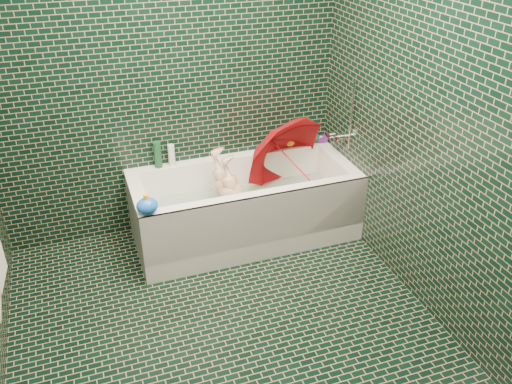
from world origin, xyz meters
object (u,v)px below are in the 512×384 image
object	(u,v)px
bath_toy	(147,206)
child	(235,204)
bathtub	(245,213)
rubber_duck	(290,141)
umbrella	(293,163)

from	to	relation	value
bath_toy	child	bearing A→B (deg)	37.30
child	bathtub	bearing A→B (deg)	78.32
child	rubber_duck	size ratio (longest dim) A/B	7.17
umbrella	bath_toy	distance (m)	1.24
bathtub	rubber_duck	distance (m)	0.74
umbrella	bath_toy	size ratio (longest dim) A/B	4.13
umbrella	rubber_duck	distance (m)	0.34
child	bath_toy	world-z (taller)	bath_toy
bathtub	bath_toy	size ratio (longest dim) A/B	10.17
child	rubber_duck	xyz separation A→B (m)	(0.60, 0.35, 0.29)
bathtub	umbrella	size ratio (longest dim) A/B	2.46
bathtub	rubber_duck	world-z (taller)	rubber_duck
bathtub	umbrella	world-z (taller)	umbrella
umbrella	rubber_duck	world-z (taller)	umbrella
umbrella	rubber_duck	bearing A→B (deg)	53.90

